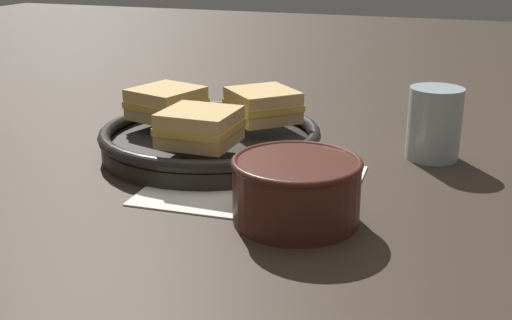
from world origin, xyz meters
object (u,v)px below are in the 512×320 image
object	(u,v)px
skillet	(211,140)
sandwich_far_left	(200,127)
sandwich_near_left	(263,105)
sandwich_near_right	(166,103)
spoon	(285,182)
soup_bowl	(296,186)
drinking_glass	(434,123)

from	to	relation	value
skillet	sandwich_far_left	size ratio (longest dim) A/B	3.37
sandwich_near_left	sandwich_far_left	distance (m)	0.15
sandwich_near_right	sandwich_far_left	xyz separation A→B (m)	(0.10, -0.10, 0.00)
spoon	sandwich_far_left	bearing A→B (deg)	162.85
spoon	skillet	bearing A→B (deg)	135.57
sandwich_near_right	sandwich_near_left	bearing A→B (deg)	15.16
sandwich_near_right	sandwich_far_left	bearing A→B (deg)	-44.84
skillet	sandwich_near_left	world-z (taller)	sandwich_near_left
soup_bowl	sandwich_far_left	distance (m)	0.20
skillet	drinking_glass	distance (m)	0.32
soup_bowl	skillet	bearing A→B (deg)	135.12
spoon	drinking_glass	distance (m)	0.25
soup_bowl	spoon	world-z (taller)	soup_bowl
sandwich_near_left	sandwich_far_left	xyz separation A→B (m)	(-0.04, -0.14, 0.00)
soup_bowl	drinking_glass	bearing A→B (deg)	66.63
skillet	sandwich_near_right	world-z (taller)	sandwich_near_right
soup_bowl	spoon	distance (m)	0.11
soup_bowl	sandwich_near_left	xyz separation A→B (m)	(-0.13, 0.25, 0.02)
drinking_glass	skillet	bearing A→B (deg)	-163.36
soup_bowl	sandwich_near_left	world-z (taller)	sandwich_near_left
soup_bowl	sandwich_near_right	distance (m)	0.34
spoon	skillet	size ratio (longest dim) A/B	0.54
spoon	skillet	xyz separation A→B (m)	(-0.14, 0.09, 0.01)
sandwich_near_left	spoon	bearing A→B (deg)	-61.17
soup_bowl	sandwich_near_right	bearing A→B (deg)	142.28
soup_bowl	sandwich_far_left	size ratio (longest dim) A/B	1.51
skillet	soup_bowl	bearing A→B (deg)	-44.88
sandwich_near_right	sandwich_far_left	distance (m)	0.15
drinking_glass	sandwich_near_right	bearing A→B (deg)	-169.78
sandwich_far_left	drinking_glass	bearing A→B (deg)	31.31
skillet	sandwich_near_right	size ratio (longest dim) A/B	2.75
skillet	sandwich_far_left	world-z (taller)	sandwich_far_left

